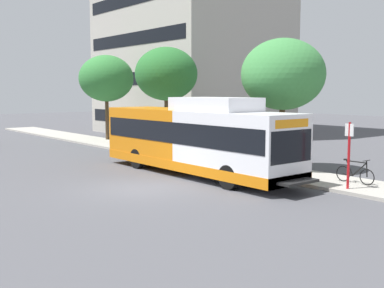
% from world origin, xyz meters
% --- Properties ---
extents(ground_plane, '(120.00, 120.00, 0.00)m').
position_xyz_m(ground_plane, '(0.00, 8.00, 0.00)').
color(ground_plane, '#4C4C51').
extents(sidewalk_curb, '(3.00, 56.00, 0.14)m').
position_xyz_m(sidewalk_curb, '(7.00, 6.00, 0.07)').
color(sidewalk_curb, '#A8A399').
rests_on(sidewalk_curb, ground).
extents(transit_bus, '(2.58, 12.25, 3.65)m').
position_xyz_m(transit_bus, '(3.88, 1.14, 1.70)').
color(transit_bus, white).
rests_on(transit_bus, ground).
extents(bus_stop_sign_pole, '(0.10, 0.36, 2.60)m').
position_xyz_m(bus_stop_sign_pole, '(5.99, -5.66, 1.65)').
color(bus_stop_sign_pole, red).
rests_on(bus_stop_sign_pole, sidewalk_curb).
extents(bicycle_parked, '(0.52, 1.76, 1.02)m').
position_xyz_m(bicycle_parked, '(7.19, -5.22, 0.56)').
color(bicycle_parked, black).
rests_on(bicycle_parked, sidewalk_curb).
extents(street_tree_near_stop, '(4.06, 4.06, 6.32)m').
position_xyz_m(street_tree_near_stop, '(7.78, -0.78, 4.73)').
color(street_tree_near_stop, '#4C3823').
rests_on(street_tree_near_stop, sidewalk_curb).
extents(street_tree_mid_block, '(4.07, 4.07, 6.63)m').
position_xyz_m(street_tree_mid_block, '(8.06, 9.19, 5.03)').
color(street_tree_mid_block, '#4C3823').
rests_on(street_tree_mid_block, sidewalk_curb).
extents(street_tree_far_block, '(4.23, 4.23, 6.58)m').
position_xyz_m(street_tree_far_block, '(8.08, 17.17, 4.91)').
color(street_tree_far_block, '#4C3823').
rests_on(street_tree_far_block, sidewalk_curb).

